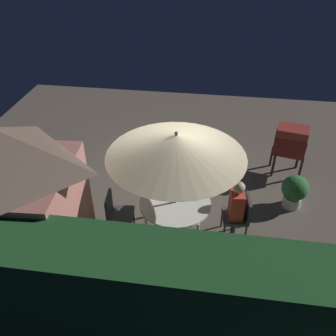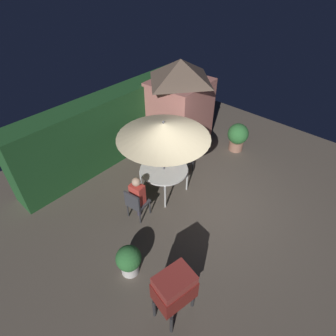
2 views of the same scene
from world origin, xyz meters
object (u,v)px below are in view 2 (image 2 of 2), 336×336
at_px(patio_table, 164,171).
at_px(potted_plant_by_grill, 238,136).
at_px(chair_far_side, 186,157).
at_px(patio_umbrella, 163,130).
at_px(garden_shed, 179,104).
at_px(chair_near_shed, 136,203).
at_px(potted_plant_by_shed, 129,260).
at_px(bbq_grill, 174,288).
at_px(person_in_red, 137,193).

relative_size(patio_table, potted_plant_by_grill, 1.35).
bearing_deg(chair_far_side, patio_table, -174.05).
distance_m(patio_umbrella, potted_plant_by_grill, 3.50).
relative_size(garden_shed, chair_near_shed, 3.21).
distance_m(chair_near_shed, chair_far_side, 2.30).
xyz_separation_m(garden_shed, potted_plant_by_shed, (-4.54, -2.47, -1.06)).
height_order(garden_shed, chair_far_side, garden_shed).
distance_m(patio_table, bbq_grill, 3.34).
bearing_deg(chair_far_side, potted_plant_by_grill, -15.35).
bearing_deg(bbq_grill, patio_table, 45.61).
distance_m(chair_near_shed, potted_plant_by_shed, 1.53).
bearing_deg(potted_plant_by_shed, chair_near_shed, 41.26).
relative_size(chair_near_shed, potted_plant_by_grill, 0.93).
bearing_deg(patio_umbrella, person_in_red, -173.07).
bearing_deg(bbq_grill, person_in_red, 61.37).
bearing_deg(patio_umbrella, chair_far_side, 5.95).
bearing_deg(patio_table, potted_plant_by_grill, -8.13).
distance_m(garden_shed, chair_far_side, 1.90).
relative_size(patio_table, person_in_red, 1.03).
relative_size(patio_table, bbq_grill, 1.09).
height_order(bbq_grill, chair_near_shed, bbq_grill).
relative_size(chair_near_shed, person_in_red, 0.71).
xyz_separation_m(bbq_grill, potted_plant_by_shed, (-0.00, 1.24, -0.44)).
distance_m(potted_plant_by_shed, potted_plant_by_grill, 5.53).
bearing_deg(potted_plant_by_grill, potted_plant_by_shed, -172.73).
height_order(potted_plant_by_shed, potted_plant_by_grill, potted_plant_by_grill).
relative_size(bbq_grill, chair_near_shed, 1.33).
bearing_deg(patio_umbrella, chair_near_shed, -173.07).
bearing_deg(bbq_grill, chair_far_side, 36.08).
relative_size(bbq_grill, potted_plant_by_grill, 1.25).
bearing_deg(chair_far_side, person_in_red, -173.56).
height_order(patio_umbrella, chair_near_shed, patio_umbrella).
relative_size(garden_shed, potted_plant_by_grill, 3.00).
bearing_deg(patio_umbrella, potted_plant_by_shed, -153.81).
height_order(patio_table, chair_far_side, chair_far_side).
bearing_deg(person_in_red, chair_near_shed, -173.07).
distance_m(bbq_grill, chair_near_shed, 2.54).
bearing_deg(patio_table, bbq_grill, -134.39).
bearing_deg(potted_plant_by_shed, person_in_red, 39.52).
bearing_deg(chair_near_shed, chair_far_side, 6.46).
relative_size(chair_far_side, potted_plant_by_grill, 0.93).
bearing_deg(potted_plant_by_grill, chair_far_side, 164.65).
distance_m(chair_near_shed, person_in_red, 0.28).
bearing_deg(potted_plant_by_grill, garden_shed, 118.06).
distance_m(bbq_grill, person_in_red, 2.57).
bearing_deg(garden_shed, potted_plant_by_grill, -61.94).
height_order(chair_far_side, potted_plant_by_grill, potted_plant_by_grill).
distance_m(patio_umbrella, chair_near_shed, 1.91).
distance_m(garden_shed, bbq_grill, 5.89).
bearing_deg(potted_plant_by_grill, person_in_red, 175.76).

